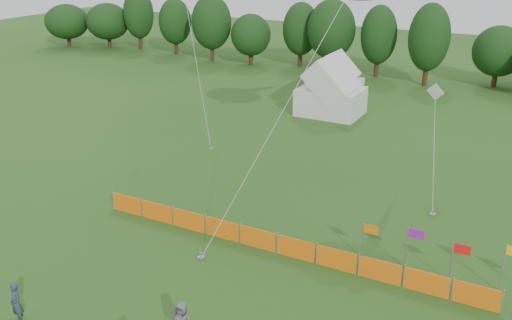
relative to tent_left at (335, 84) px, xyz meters
The scene contains 8 objects.
treeline 14.69m from the tent_left, 56.14° to the left, with size 104.57×8.78×8.36m.
tent_left is the anchor object (origin of this frame).
tent_right 2.97m from the tent_left, 75.21° to the right, with size 5.20×4.16×3.67m.
barrier_fence 26.31m from the tent_left, 75.09° to the right, with size 19.90×0.06×1.00m.
flag_row 28.12m from the tent_left, 58.36° to the right, with size 8.73×0.43×2.29m.
spectator_a 34.85m from the tent_left, 89.55° to the right, with size 0.65×0.43×1.78m, color #2B3948.
small_kite_white 18.51m from the tent_left, 51.61° to the right, with size 2.20×5.31×6.05m.
small_kite_dark 15.27m from the tent_left, 122.05° to the right, with size 6.89×5.80×14.93m.
Camera 1 is at (10.55, -13.76, 13.99)m, focal length 40.00 mm.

